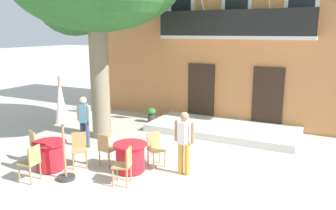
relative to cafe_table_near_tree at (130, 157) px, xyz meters
The scene contains 15 objects.
ground_plane 1.16m from the cafe_table_near_tree, 31.29° to the left, with size 120.00×120.00×0.00m, color beige.
building_facade 8.33m from the cafe_table_near_tree, 81.97° to the left, with size 13.00×5.09×7.50m.
entrance_step_platform 4.52m from the cafe_table_near_tree, 76.37° to the left, with size 5.23×2.36×0.25m, color silver.
cafe_table_near_tree is the anchor object (origin of this frame).
cafe_chair_near_tree_0 0.77m from the cafe_table_near_tree, 60.38° to the left, with size 0.56×0.56×0.91m.
cafe_chair_near_tree_1 0.77m from the cafe_table_near_tree, behind, with size 0.44×0.44×0.91m.
cafe_chair_near_tree_2 0.77m from the cafe_table_near_tree, 66.33° to the right, with size 0.50×0.50×0.91m.
cafe_table_middle 2.12m from the cafe_table_near_tree, 156.72° to the right, with size 0.86×0.86×0.76m.
cafe_chair_middle_0 2.74m from the cafe_table_near_tree, 167.00° to the right, with size 0.52×0.52×0.91m.
cafe_chair_middle_1 2.38m from the cafe_table_near_tree, 138.54° to the right, with size 0.45×0.45×0.91m.
cafe_chair_middle_2 1.46m from the cafe_table_near_tree, 168.48° to the right, with size 0.56×0.56×0.91m.
cafe_umbrella 2.05m from the cafe_table_near_tree, 136.04° to the right, with size 0.44×0.44×2.55m.
ground_planter_left 4.80m from the cafe_table_near_tree, 113.35° to the left, with size 0.37×0.37×0.58m.
pedestrian_mid_plaza 2.54m from the cafe_table_near_tree, 157.83° to the left, with size 0.53×0.40×1.61m.
pedestrian_by_tree 1.49m from the cafe_table_near_tree, 19.88° to the left, with size 0.53×0.36×1.63m.
Camera 1 is at (3.60, -7.34, 3.57)m, focal length 35.65 mm.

